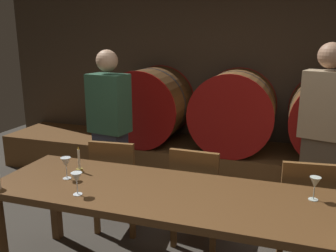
{
  "coord_description": "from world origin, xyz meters",
  "views": [
    {
      "loc": [
        0.55,
        -1.75,
        1.75
      ],
      "look_at": [
        -0.26,
        0.7,
        1.1
      ],
      "focal_mm": 38.02,
      "sensor_mm": 36.0,
      "label": 1
    }
  ],
  "objects_px": {
    "wine_barrel_left": "(150,105)",
    "wine_glass_center": "(77,178)",
    "chair_left": "(117,181)",
    "chair_center": "(197,192)",
    "wine_glass_right": "(315,183)",
    "chair_right": "(305,207)",
    "guest_left": "(110,131)",
    "dining_table": "(178,203)",
    "wine_barrel_center": "(234,111)",
    "guest_right": "(322,139)",
    "wine_barrel_right": "(334,117)",
    "wine_glass_left": "(66,163)",
    "candle_center": "(79,165)"
  },
  "relations": [
    {
      "from": "wine_barrel_left",
      "to": "wine_glass_center",
      "type": "xyz_separation_m",
      "value": [
        0.39,
        -2.33,
        -0.03
      ]
    },
    {
      "from": "chair_left",
      "to": "chair_center",
      "type": "distance_m",
      "value": 0.74
    },
    {
      "from": "wine_barrel_left",
      "to": "wine_glass_right",
      "type": "bearing_deg",
      "value": -46.39
    },
    {
      "from": "wine_barrel_left",
      "to": "chair_right",
      "type": "height_order",
      "value": "wine_barrel_left"
    },
    {
      "from": "wine_glass_center",
      "to": "guest_left",
      "type": "bearing_deg",
      "value": 107.77
    },
    {
      "from": "dining_table",
      "to": "wine_barrel_center",
      "type": "bearing_deg",
      "value": 88.18
    },
    {
      "from": "wine_barrel_left",
      "to": "wine_barrel_center",
      "type": "xyz_separation_m",
      "value": [
        1.07,
        0.0,
        0.0
      ]
    },
    {
      "from": "guest_left",
      "to": "guest_right",
      "type": "height_order",
      "value": "guest_right"
    },
    {
      "from": "wine_barrel_left",
      "to": "wine_barrel_right",
      "type": "relative_size",
      "value": 1.0
    },
    {
      "from": "wine_barrel_left",
      "to": "wine_barrel_right",
      "type": "xyz_separation_m",
      "value": [
        2.15,
        0.0,
        0.0
      ]
    },
    {
      "from": "dining_table",
      "to": "wine_glass_left",
      "type": "xyz_separation_m",
      "value": [
        -0.83,
        -0.02,
        0.19
      ]
    },
    {
      "from": "chair_center",
      "to": "guest_right",
      "type": "xyz_separation_m",
      "value": [
        0.98,
        0.59,
        0.39
      ]
    },
    {
      "from": "wine_barrel_center",
      "to": "chair_center",
      "type": "xyz_separation_m",
      "value": [
        -0.09,
        -1.49,
        -0.41
      ]
    },
    {
      "from": "wine_barrel_right",
      "to": "chair_right",
      "type": "relative_size",
      "value": 1.08
    },
    {
      "from": "wine_barrel_right",
      "to": "dining_table",
      "type": "xyz_separation_m",
      "value": [
        -1.15,
        -2.1,
        -0.21
      ]
    },
    {
      "from": "guest_left",
      "to": "wine_glass_left",
      "type": "bearing_deg",
      "value": 109.02
    },
    {
      "from": "candle_center",
      "to": "wine_glass_center",
      "type": "relative_size",
      "value": 1.33
    },
    {
      "from": "wine_barrel_center",
      "to": "chair_right",
      "type": "distance_m",
      "value": 1.73
    },
    {
      "from": "wine_barrel_right",
      "to": "chair_center",
      "type": "xyz_separation_m",
      "value": [
        -1.16,
        -1.49,
        -0.41
      ]
    },
    {
      "from": "chair_center",
      "to": "chair_right",
      "type": "xyz_separation_m",
      "value": [
        0.85,
        -0.01,
        0.0
      ]
    },
    {
      "from": "chair_left",
      "to": "wine_glass_right",
      "type": "xyz_separation_m",
      "value": [
        1.59,
        -0.44,
        0.37
      ]
    },
    {
      "from": "wine_barrel_right",
      "to": "chair_right",
      "type": "height_order",
      "value": "wine_barrel_right"
    },
    {
      "from": "chair_right",
      "to": "guest_left",
      "type": "distance_m",
      "value": 1.9
    },
    {
      "from": "wine_barrel_center",
      "to": "wine_glass_left",
      "type": "relative_size",
      "value": 5.92
    },
    {
      "from": "candle_center",
      "to": "wine_glass_right",
      "type": "height_order",
      "value": "candle_center"
    },
    {
      "from": "candle_center",
      "to": "wine_glass_center",
      "type": "xyz_separation_m",
      "value": [
        0.2,
        -0.35,
        0.06
      ]
    },
    {
      "from": "wine_glass_left",
      "to": "wine_glass_right",
      "type": "distance_m",
      "value": 1.68
    },
    {
      "from": "wine_glass_left",
      "to": "guest_right",
      "type": "bearing_deg",
      "value": 34.29
    },
    {
      "from": "guest_left",
      "to": "wine_glass_right",
      "type": "xyz_separation_m",
      "value": [
        1.84,
        -0.81,
        0.03
      ]
    },
    {
      "from": "wine_glass_left",
      "to": "wine_glass_right",
      "type": "xyz_separation_m",
      "value": [
        1.67,
        0.19,
        -0.01
      ]
    },
    {
      "from": "guest_left",
      "to": "wine_glass_center",
      "type": "bearing_deg",
      "value": 117.31
    },
    {
      "from": "wine_glass_left",
      "to": "wine_barrel_left",
      "type": "bearing_deg",
      "value": 94.52
    },
    {
      "from": "guest_right",
      "to": "wine_glass_left",
      "type": "distance_m",
      "value": 2.17
    },
    {
      "from": "wine_barrel_right",
      "to": "wine_glass_left",
      "type": "height_order",
      "value": "wine_barrel_right"
    },
    {
      "from": "wine_barrel_left",
      "to": "chair_right",
      "type": "distance_m",
      "value": 2.4
    },
    {
      "from": "dining_table",
      "to": "wine_glass_left",
      "type": "relative_size",
      "value": 16.19
    },
    {
      "from": "wine_glass_left",
      "to": "wine_glass_center",
      "type": "xyz_separation_m",
      "value": [
        0.22,
        -0.21,
        -0.0
      ]
    },
    {
      "from": "dining_table",
      "to": "guest_left",
      "type": "xyz_separation_m",
      "value": [
        -1.0,
        0.98,
        0.15
      ]
    },
    {
      "from": "wine_barrel_left",
      "to": "wine_glass_left",
      "type": "bearing_deg",
      "value": -85.48
    },
    {
      "from": "wine_barrel_left",
      "to": "wine_glass_center",
      "type": "bearing_deg",
      "value": -80.54
    },
    {
      "from": "chair_center",
      "to": "guest_right",
      "type": "distance_m",
      "value": 1.21
    },
    {
      "from": "guest_left",
      "to": "candle_center",
      "type": "relative_size",
      "value": 8.06
    },
    {
      "from": "wine_barrel_center",
      "to": "guest_right",
      "type": "distance_m",
      "value": 1.26
    },
    {
      "from": "chair_left",
      "to": "wine_glass_right",
      "type": "bearing_deg",
      "value": 159.48
    },
    {
      "from": "guest_left",
      "to": "wine_glass_left",
      "type": "distance_m",
      "value": 1.01
    },
    {
      "from": "guest_left",
      "to": "dining_table",
      "type": "bearing_deg",
      "value": 145.18
    },
    {
      "from": "wine_barrel_center",
      "to": "guest_right",
      "type": "xyz_separation_m",
      "value": [
        0.89,
        -0.9,
        -0.02
      ]
    },
    {
      "from": "wine_barrel_center",
      "to": "chair_right",
      "type": "xyz_separation_m",
      "value": [
        0.76,
        -1.5,
        -0.41
      ]
    },
    {
      "from": "wine_barrel_left",
      "to": "wine_glass_right",
      "type": "distance_m",
      "value": 2.67
    },
    {
      "from": "wine_barrel_left",
      "to": "guest_right",
      "type": "relative_size",
      "value": 0.56
    }
  ]
}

